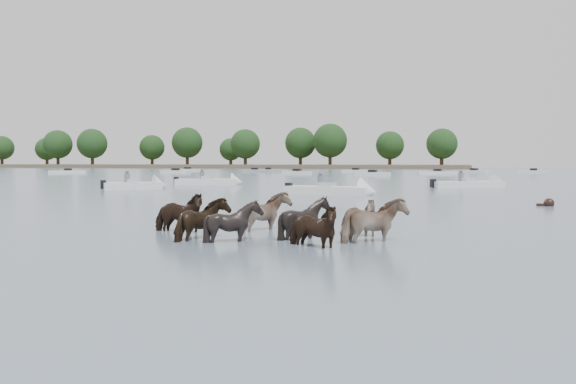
# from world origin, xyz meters

# --- Properties ---
(ground) EXTENTS (400.00, 400.00, 0.00)m
(ground) POSITION_xyz_m (0.00, 0.00, 0.00)
(ground) COLOR #4A596A
(ground) RESTS_ON ground
(shoreline) EXTENTS (160.00, 30.00, 1.00)m
(shoreline) POSITION_xyz_m (-70.00, 150.00, 0.50)
(shoreline) COLOR #4C4233
(shoreline) RESTS_ON ground
(pony_herd) EXTENTS (7.00, 3.93, 1.36)m
(pony_herd) POSITION_xyz_m (0.97, 1.51, 0.38)
(pony_herd) COLOR black
(pony_herd) RESTS_ON ground
(swimming_pony) EXTENTS (0.72, 0.44, 0.44)m
(swimming_pony) POSITION_xyz_m (9.16, 14.58, 0.10)
(swimming_pony) COLOR black
(swimming_pony) RESTS_ON ground
(motorboat_a) EXTENTS (4.33, 3.96, 1.92)m
(motorboat_a) POSITION_xyz_m (-15.41, 23.77, 0.23)
(motorboat_a) COLOR silver
(motorboat_a) RESTS_ON ground
(motorboat_b) EXTENTS (5.58, 2.36, 1.92)m
(motorboat_b) POSITION_xyz_m (-0.94, 20.47, 0.23)
(motorboat_b) COLOR silver
(motorboat_b) RESTS_ON ground
(motorboat_c) EXTENTS (5.80, 4.10, 1.92)m
(motorboat_c) POSITION_xyz_m (6.95, 32.17, 0.22)
(motorboat_c) COLOR silver
(motorboat_c) RESTS_ON ground
(motorboat_f) EXTENTS (5.66, 3.02, 1.92)m
(motorboat_f) POSITION_xyz_m (-13.43, 32.13, 0.23)
(motorboat_f) COLOR silver
(motorboat_f) RESTS_ON ground
(distant_flotilla) EXTENTS (107.95, 26.56, 0.93)m
(distant_flotilla) POSITION_xyz_m (-0.29, 74.81, 0.26)
(distant_flotilla) COLOR silver
(distant_flotilla) RESTS_ON ground
(treeline) EXTENTS (151.57, 22.13, 12.60)m
(treeline) POSITION_xyz_m (-67.59, 150.88, 7.00)
(treeline) COLOR #382619
(treeline) RESTS_ON ground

